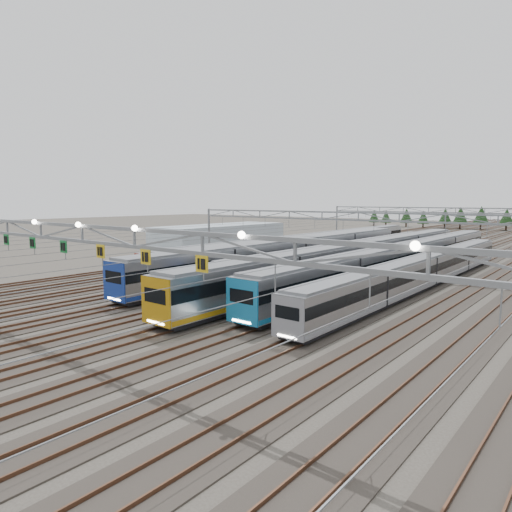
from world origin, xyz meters
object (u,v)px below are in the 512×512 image
Objects in this scene: train_e at (406,259)px; train_f at (425,270)px; train_a at (313,245)px; gantry_far at (455,215)px; gantry_near at (80,237)px; west_shed at (221,236)px; train_b at (296,253)px; train_c at (350,254)px; train_d at (360,258)px; gantry_mid at (358,223)px.

train_f is (4.50, -6.46, -0.28)m from train_e.
train_a is 1.19× the size of gantry_far.
gantry_near is 1.88× the size of west_shed.
train_b is 1.05× the size of train_c.
train_c is 42.60m from gantry_near.
train_b is 1.02× the size of gantry_near.
train_e is at bearing 38.18° from train_d.
gantry_mid is (0.05, 40.12, -0.70)m from gantry_near.
gantry_far is (-2.25, 48.72, 4.09)m from train_d.
gantry_mid is (-11.25, 6.64, 4.47)m from train_f.
west_shed reaches higher than train_b.
gantry_near is 1.00× the size of gantry_mid.
train_b is at bearing -123.23° from train_c.
gantry_far is at bearing 82.28° from train_b.
train_c is 0.97× the size of gantry_mid.
train_d is at bearing -38.11° from train_a.
train_a is at bearing 149.02° from train_f.
train_b is 18.10m from train_f.
gantry_far is (11.25, 38.13, 4.21)m from train_a.
train_d is (4.50, -5.83, 0.36)m from train_c.
gantry_near reaches higher than train_e.
west_shed reaches higher than train_a.
gantry_far reaches higher than train_f.
train_c is 43.18m from gantry_far.
train_f is at bearing -77.71° from gantry_far.
gantry_near is 63.56m from west_shed.
train_d is (13.50, -10.59, 0.12)m from train_a.
train_b reaches higher than train_a.
train_c is 0.97× the size of gantry_far.
gantry_far is (0.05, 85.12, -0.70)m from gantry_near.
train_e is 45.88m from gantry_far.
gantry_mid reaches higher than west_shed.
train_f is at bearing -5.96° from train_b.
train_a is 25.57m from west_shed.
train_e reaches higher than train_a.
gantry_far is 49.37m from west_shed.
train_f is at bearing -30.55° from gantry_mid.
train_f is at bearing 71.35° from gantry_near.
train_b is 14.26m from train_e.
train_c is 0.84× the size of train_d.
train_d is at bearing -21.96° from west_shed.
train_d is at bearing -58.85° from gantry_mid.
gantry_far reaches higher than train_b.
train_e is (18.00, -7.05, 0.02)m from train_a.
train_a is 1.19× the size of gantry_mid.
gantry_near is at bearing -90.07° from gantry_mid.
train_d reaches higher than train_c.
gantry_near is at bearing -79.27° from train_b.
west_shed is (-38.59, 15.56, -0.08)m from train_d.
west_shed is at bearing 164.41° from train_e.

